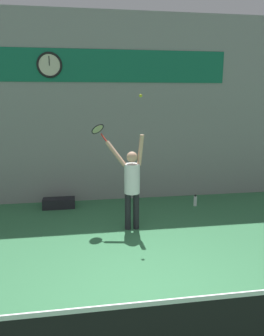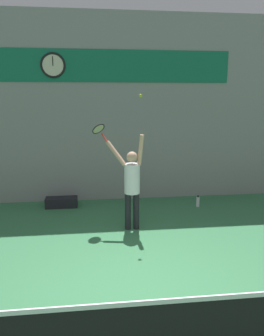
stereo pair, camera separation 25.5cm
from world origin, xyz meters
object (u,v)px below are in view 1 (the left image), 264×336
object	(u,v)px
tennis_ball	(141,96)
water_bottle	(195,201)
scoreboard_clock	(49,65)
tennis_player	(132,182)
equipment_bag	(59,203)
tennis_racket	(98,130)

from	to	relation	value
tennis_ball	water_bottle	bearing A→B (deg)	37.84
scoreboard_clock	tennis_player	world-z (taller)	scoreboard_clock
equipment_bag	tennis_racket	bearing A→B (deg)	-49.84
tennis_player	tennis_racket	world-z (taller)	tennis_racket
water_bottle	equipment_bag	xyz separation A→B (m)	(-3.57, 0.40, -0.01)
tennis_racket	equipment_bag	xyz separation A→B (m)	(-1.00, 1.18, -2.01)
scoreboard_clock	tennis_ball	bearing A→B (deg)	-49.36
tennis_racket	water_bottle	size ratio (longest dim) A/B	1.37
tennis_player	equipment_bag	size ratio (longest dim) A/B	2.53
scoreboard_clock	equipment_bag	size ratio (longest dim) A/B	0.78
scoreboard_clock	tennis_ball	xyz separation A→B (m)	(1.93, -2.25, -0.76)
tennis_player	water_bottle	size ratio (longest dim) A/B	6.81
tennis_player	tennis_racket	size ratio (longest dim) A/B	4.96
scoreboard_clock	water_bottle	size ratio (longest dim) A/B	2.09
tennis_racket	water_bottle	world-z (taller)	tennis_racket
tennis_ball	equipment_bag	distance (m)	3.73
tennis_ball	equipment_bag	bearing A→B (deg)	136.18
tennis_ball	equipment_bag	size ratio (longest dim) A/B	0.08
scoreboard_clock	water_bottle	distance (m)	5.14
tennis_player	tennis_racket	bearing A→B (deg)	143.82
scoreboard_clock	tennis_player	distance (m)	3.79
tennis_player	tennis_racket	xyz separation A→B (m)	(-0.66, 0.48, 1.07)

